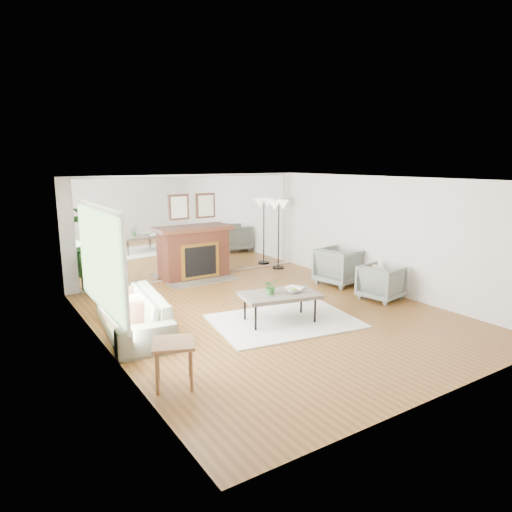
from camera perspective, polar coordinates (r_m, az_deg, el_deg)
ground at (r=8.51m, az=2.25°, el=-7.53°), size 7.00×7.00×0.00m
wall_left at (r=6.95m, az=-18.33°, el=-1.82°), size 0.02×7.00×2.50m
wall_right at (r=10.17m, az=16.26°, el=2.47°), size 0.02×7.00×2.50m
wall_back at (r=11.18m, az=-8.02°, el=3.63°), size 6.00×0.02×2.50m
mirror_panel at (r=11.16m, az=-7.97°, el=3.62°), size 5.40×0.04×2.40m
window_panel at (r=7.31m, az=-18.95°, el=-0.40°), size 0.04×2.40×1.50m
fireplace at (r=11.07m, az=-7.43°, el=0.47°), size 1.85×0.83×2.05m
area_rug at (r=8.23m, az=3.58°, el=-8.13°), size 2.72×2.13×0.03m
coffee_table at (r=8.06m, az=2.99°, el=-4.99°), size 1.47×1.05×0.53m
sofa at (r=7.87m, az=-15.16°, el=-7.00°), size 1.15×2.37×0.67m
armchair_back at (r=10.74m, az=10.39°, el=-1.26°), size 1.08×1.06×0.85m
armchair_front at (r=9.77m, az=15.40°, el=-3.18°), size 0.93×0.91×0.72m
side_table at (r=5.94m, az=-10.29°, el=-11.36°), size 0.67×0.67×0.59m
potted_ficus at (r=10.11m, az=-18.97°, el=0.77°), size 1.13×1.13×1.86m
floor_lamp at (r=11.96m, az=2.86°, el=5.71°), size 0.59×0.33×1.82m
tabletop_plant at (r=7.95m, az=1.82°, el=-3.81°), size 0.29×0.26×0.28m
fruit_bowl at (r=8.12m, az=4.68°, el=-4.31°), size 0.32×0.32×0.07m
book at (r=8.28m, az=4.47°, el=-4.15°), size 0.32×0.37×0.02m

